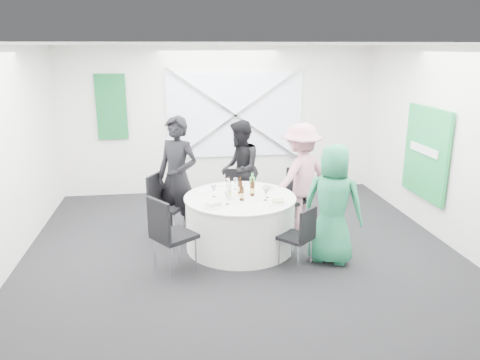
{
  "coord_description": "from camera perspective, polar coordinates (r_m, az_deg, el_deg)",
  "views": [
    {
      "loc": [
        -0.88,
        -5.93,
        2.77
      ],
      "look_at": [
        0.0,
        0.2,
        1.0
      ],
      "focal_mm": 35.0,
      "sensor_mm": 36.0,
      "label": 1
    }
  ],
  "objects": [
    {
      "name": "floor",
      "position": [
        6.61,
        0.25,
        -8.85
      ],
      "size": [
        6.0,
        6.0,
        0.0
      ],
      "primitive_type": "plane",
      "color": "black",
      "rests_on": "ground"
    },
    {
      "name": "ceiling",
      "position": [
        6.0,
        0.28,
        16.23
      ],
      "size": [
        6.0,
        6.0,
        0.0
      ],
      "primitive_type": "plane",
      "rotation": [
        3.14,
        0.0,
        0.0
      ],
      "color": "white",
      "rests_on": "wall_back"
    },
    {
      "name": "wall_back",
      "position": [
        9.08,
        -2.52,
        7.26
      ],
      "size": [
        6.0,
        0.0,
        6.0
      ],
      "primitive_type": "plane",
      "rotation": [
        1.57,
        0.0,
        0.0
      ],
      "color": "white",
      "rests_on": "floor"
    },
    {
      "name": "wall_front",
      "position": [
        3.35,
        7.84,
        -8.36
      ],
      "size": [
        6.0,
        0.0,
        6.0
      ],
      "primitive_type": "plane",
      "rotation": [
        -1.57,
        0.0,
        0.0
      ],
      "color": "white",
      "rests_on": "floor"
    },
    {
      "name": "wall_left",
      "position": [
        6.45,
        -27.16,
        1.89
      ],
      "size": [
        0.0,
        6.0,
        6.0
      ],
      "primitive_type": "plane",
      "rotation": [
        1.57,
        0.0,
        1.57
      ],
      "color": "white",
      "rests_on": "floor"
    },
    {
      "name": "wall_right",
      "position": [
        7.22,
        24.6,
        3.55
      ],
      "size": [
        0.0,
        6.0,
        6.0
      ],
      "primitive_type": "plane",
      "rotation": [
        1.57,
        0.0,
        -1.57
      ],
      "color": "white",
      "rests_on": "floor"
    },
    {
      "name": "window_panel",
      "position": [
        9.06,
        -0.6,
        7.9
      ],
      "size": [
        2.6,
        0.03,
        1.6
      ],
      "primitive_type": "cube",
      "color": "silver",
      "rests_on": "wall_back"
    },
    {
      "name": "window_brace_a",
      "position": [
        9.02,
        -0.56,
        7.86
      ],
      "size": [
        2.63,
        0.05,
        1.84
      ],
      "primitive_type": "cube",
      "rotation": [
        0.0,
        0.97,
        0.0
      ],
      "color": "silver",
      "rests_on": "window_panel"
    },
    {
      "name": "window_brace_b",
      "position": [
        9.02,
        -0.56,
        7.86
      ],
      "size": [
        2.63,
        0.05,
        1.84
      ],
      "primitive_type": "cube",
      "rotation": [
        0.0,
        -0.97,
        0.0
      ],
      "color": "silver",
      "rests_on": "window_panel"
    },
    {
      "name": "green_banner",
      "position": [
        9.02,
        -15.41,
        8.58
      ],
      "size": [
        0.55,
        0.04,
        1.2
      ],
      "primitive_type": "cube",
      "color": "#125D2E",
      "rests_on": "wall_back"
    },
    {
      "name": "green_sign",
      "position": [
        7.73,
        21.71,
        3.08
      ],
      "size": [
        0.05,
        1.2,
        1.4
      ],
      "primitive_type": "cube",
      "color": "green",
      "rests_on": "wall_right"
    },
    {
      "name": "banquet_table",
      "position": [
        6.64,
        0.0,
        -5.15
      ],
      "size": [
        1.56,
        1.56,
        0.76
      ],
      "color": "white",
      "rests_on": "floor"
    },
    {
      "name": "chair_back",
      "position": [
        7.69,
        -0.44,
        -1.34
      ],
      "size": [
        0.41,
        0.42,
        0.83
      ],
      "rotation": [
        0.0,
        0.0,
        -0.09
      ],
      "color": "black",
      "rests_on": "floor"
    },
    {
      "name": "chair_back_left",
      "position": [
        7.06,
        -9.46,
        -2.48
      ],
      "size": [
        0.59,
        0.59,
        0.96
      ],
      "rotation": [
        0.0,
        0.0,
        1.09
      ],
      "color": "black",
      "rests_on": "floor"
    },
    {
      "name": "chair_back_right",
      "position": [
        7.34,
        6.29,
        -1.8
      ],
      "size": [
        0.59,
        0.59,
        0.93
      ],
      "rotation": [
        0.0,
        0.0,
        -0.96
      ],
      "color": "black",
      "rests_on": "floor"
    },
    {
      "name": "chair_front_right",
      "position": [
        6.05,
        7.4,
        -6.46
      ],
      "size": [
        0.53,
        0.53,
        0.82
      ],
      "rotation": [
        0.0,
        0.0,
        3.87
      ],
      "color": "black",
      "rests_on": "floor"
    },
    {
      "name": "chair_front_left",
      "position": [
        5.85,
        -8.79,
        -6.04
      ],
      "size": [
        0.65,
        0.64,
        1.02
      ],
      "rotation": [
        0.0,
        0.0,
        2.18
      ],
      "color": "black",
      "rests_on": "floor"
    },
    {
      "name": "person_man_back_left",
      "position": [
        6.96,
        -7.6,
        0.31
      ],
      "size": [
        0.79,
        0.73,
        1.82
      ],
      "primitive_type": "imported",
      "rotation": [
        0.0,
        0.0,
        -0.6
      ],
      "color": "black",
      "rests_on": "floor"
    },
    {
      "name": "person_man_back",
      "position": [
        7.74,
        -0.02,
        1.32
      ],
      "size": [
        0.54,
        0.85,
        1.63
      ],
      "primitive_type": "imported",
      "rotation": [
        0.0,
        0.0,
        -1.71
      ],
      "color": "black",
      "rests_on": "floor"
    },
    {
      "name": "person_woman_pink",
      "position": [
        7.26,
        7.39,
        0.37
      ],
      "size": [
        1.18,
        0.98,
        1.67
      ],
      "primitive_type": "imported",
      "rotation": [
        0.0,
        0.0,
        -2.61
      ],
      "color": "pink",
      "rests_on": "floor"
    },
    {
      "name": "person_woman_green",
      "position": [
        6.2,
        11.24,
        -2.92
      ],
      "size": [
        0.93,
        0.82,
        1.6
      ],
      "primitive_type": "imported",
      "rotation": [
        0.0,
        0.0,
        2.65
      ],
      "color": "#228055",
      "rests_on": "floor"
    },
    {
      "name": "plate_back",
      "position": [
        7.08,
        0.15,
        -0.48
      ],
      "size": [
        0.26,
        0.26,
        0.01
      ],
      "color": "white",
      "rests_on": "banquet_table"
    },
    {
      "name": "plate_back_left",
      "position": [
        6.8,
        -4.45,
        -1.23
      ],
      "size": [
        0.28,
        0.28,
        0.01
      ],
      "color": "white",
      "rests_on": "banquet_table"
    },
    {
      "name": "plate_back_right",
      "position": [
        6.87,
        3.36,
        -0.95
      ],
      "size": [
        0.26,
        0.26,
        0.04
      ],
      "color": "white",
      "rests_on": "banquet_table"
    },
    {
      "name": "plate_front_right",
      "position": [
        6.26,
        4.64,
        -2.68
      ],
      "size": [
        0.25,
        0.25,
        0.04
      ],
      "color": "white",
      "rests_on": "banquet_table"
    },
    {
      "name": "plate_front_left",
      "position": [
        6.11,
        -3.47,
        -3.21
      ],
      "size": [
        0.26,
        0.26,
        0.01
      ],
      "color": "white",
      "rests_on": "banquet_table"
    },
    {
      "name": "napkin",
      "position": [
        6.11,
        -3.27,
        -2.91
      ],
      "size": [
        0.21,
        0.19,
        0.05
      ],
      "primitive_type": "cube",
      "rotation": [
        0.0,
        0.0,
        0.49
      ],
      "color": "white",
      "rests_on": "plate_front_left"
    },
    {
      "name": "beer_bottle_a",
      "position": [
        6.52,
        -1.33,
        -1.03
      ],
      "size": [
        0.06,
        0.06,
        0.27
      ],
      "color": "#3D1E0B",
      "rests_on": "banquet_table"
    },
    {
      "name": "beer_bottle_b",
      "position": [
        6.6,
        0.01,
        -0.91
      ],
      "size": [
        0.06,
        0.06,
        0.25
      ],
      "color": "#3D1E0B",
      "rests_on": "banquet_table"
    },
    {
      "name": "beer_bottle_c",
      "position": [
        6.52,
        1.51,
        -1.11
      ],
      "size": [
        0.06,
        0.06,
        0.26
      ],
      "color": "#3D1E0B",
      "rests_on": "banquet_table"
    },
    {
      "name": "beer_bottle_d",
      "position": [
        6.32,
        0.21,
        -1.71
      ],
      "size": [
        0.06,
        0.06,
        0.25
      ],
      "color": "#3D1E0B",
      "rests_on": "banquet_table"
    },
    {
      "name": "green_water_bottle",
      "position": [
        6.64,
        1.52,
        -0.65
      ],
      "size": [
        0.08,
        0.08,
        0.29
      ],
      "color": "green",
      "rests_on": "banquet_table"
    },
    {
      "name": "clear_water_bottle",
      "position": [
        6.37,
        -1.39,
        -1.39
      ],
      "size": [
        0.08,
        0.08,
        0.29
      ],
      "color": "white",
      "rests_on": "banquet_table"
    },
    {
      "name": "wine_glass_a",
      "position": [
        6.81,
        -0.55,
        -0.13
      ],
      "size": [
        0.07,
        0.07,
        0.17
      ],
      "color": "white",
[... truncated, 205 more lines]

